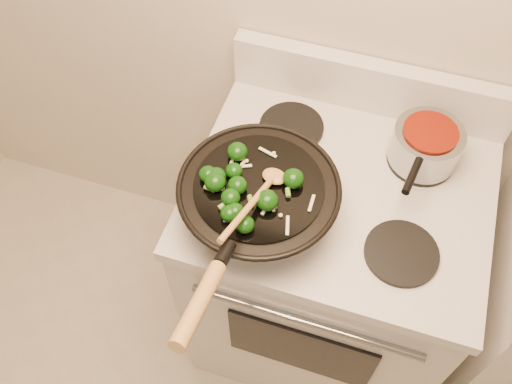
% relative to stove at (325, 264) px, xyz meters
% --- Properties ---
extents(stove, '(0.78, 0.67, 1.08)m').
position_rel_stove_xyz_m(stove, '(0.00, 0.00, 0.00)').
color(stove, silver).
rests_on(stove, ground).
extents(wok, '(0.39, 0.65, 0.25)m').
position_rel_stove_xyz_m(wok, '(-0.18, -0.16, 0.53)').
color(wok, black).
rests_on(wok, stove).
extents(stirfry, '(0.27, 0.25, 0.05)m').
position_rel_stove_xyz_m(stirfry, '(-0.21, -0.18, 0.60)').
color(stirfry, '#0C3608').
rests_on(stirfry, wok).
extents(wooden_spoon, '(0.09, 0.27, 0.08)m').
position_rel_stove_xyz_m(wooden_spoon, '(-0.17, -0.19, 0.61)').
color(wooden_spoon, '#B08045').
rests_on(wooden_spoon, wok).
extents(saucepan, '(0.18, 0.29, 0.11)m').
position_rel_stove_xyz_m(saucepan, '(0.18, 0.15, 0.52)').
color(saucepan, gray).
rests_on(saucepan, stove).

